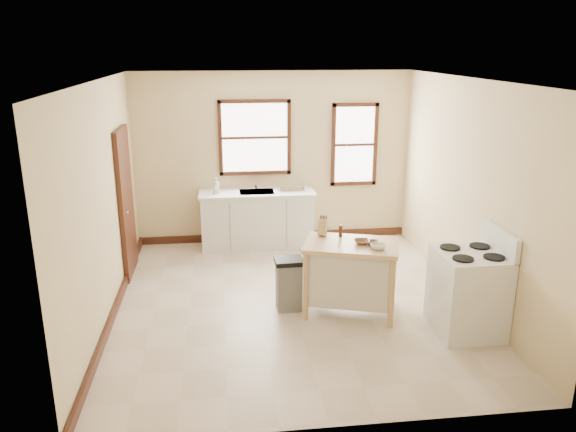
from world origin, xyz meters
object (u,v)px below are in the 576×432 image
object	(u,v)px
soap_bottle_b	(216,188)
dish_rack	(291,187)
bowl_b	(372,243)
knife_block	(323,228)
trash_bin	(289,284)
bowl_c	(378,247)
pepper_grinder	(341,231)
bowl_a	(362,242)
gas_stove	(469,281)
soap_bottle_a	(216,186)
kitchen_island	(350,278)

from	to	relation	value
soap_bottle_b	dish_rack	size ratio (longest dim) A/B	0.42
dish_rack	bowl_b	size ratio (longest dim) A/B	2.62
knife_block	trash_bin	bearing A→B (deg)	-138.50
soap_bottle_b	bowl_c	distance (m)	3.34
knife_block	soap_bottle_b	bearing A→B (deg)	144.91
pepper_grinder	bowl_a	size ratio (longest dim) A/B	0.78
dish_rack	gas_stove	xyz separation A→B (m)	(1.62, -3.20, -0.36)
trash_bin	gas_stove	distance (m)	2.14
soap_bottle_a	soap_bottle_b	world-z (taller)	soap_bottle_a
kitchen_island	bowl_a	size ratio (longest dim) A/B	5.77
knife_block	pepper_grinder	xyz separation A→B (m)	(0.21, -0.07, -0.02)
soap_bottle_b	kitchen_island	world-z (taller)	soap_bottle_b
knife_block	dish_rack	bearing A→B (deg)	116.78
bowl_b	soap_bottle_a	bearing A→B (deg)	125.22
knife_block	pepper_grinder	world-z (taller)	knife_block
soap_bottle_a	gas_stove	distance (m)	4.26
dish_rack	trash_bin	size ratio (longest dim) A/B	0.64
kitchen_island	bowl_b	world-z (taller)	bowl_b
bowl_a	bowl_b	xyz separation A→B (m)	(0.12, -0.04, -0.00)
soap_bottle_a	kitchen_island	size ratio (longest dim) A/B	0.23
dish_rack	bowl_c	world-z (taller)	dish_rack
pepper_grinder	bowl_b	world-z (taller)	pepper_grinder
soap_bottle_a	bowl_a	xyz separation A→B (m)	(1.72, -2.57, -0.11)
soap_bottle_b	kitchen_island	xyz separation A→B (m)	(1.61, -2.53, -0.56)
soap_bottle_b	gas_stove	xyz separation A→B (m)	(2.83, -3.16, -0.40)
knife_block	bowl_a	world-z (taller)	knife_block
soap_bottle_b	pepper_grinder	distance (m)	2.75
dish_rack	kitchen_island	world-z (taller)	dish_rack
soap_bottle_a	knife_block	xyz separation A→B (m)	(1.31, -2.21, -0.04)
pepper_grinder	gas_stove	distance (m)	1.61
soap_bottle_a	trash_bin	world-z (taller)	soap_bottle_a
knife_block	bowl_b	bearing A→B (deg)	-12.63
soap_bottle_a	soap_bottle_b	distance (m)	0.03
soap_bottle_b	dish_rack	world-z (taller)	soap_bottle_b
soap_bottle_b	bowl_b	size ratio (longest dim) A/B	1.12
soap_bottle_a	bowl_b	world-z (taller)	soap_bottle_a
dish_rack	pepper_grinder	distance (m)	2.35
soap_bottle_b	bowl_b	xyz separation A→B (m)	(1.85, -2.61, -0.08)
soap_bottle_a	bowl_c	world-z (taller)	soap_bottle_a
kitchen_island	bowl_c	size ratio (longest dim) A/B	6.03
soap_bottle_a	bowl_b	xyz separation A→B (m)	(1.84, -2.61, -0.12)
kitchen_island	trash_bin	size ratio (longest dim) A/B	1.66
dish_rack	knife_block	xyz separation A→B (m)	(0.10, -2.26, 0.03)
soap_bottle_a	knife_block	size ratio (longest dim) A/B	1.25
dish_rack	pepper_grinder	bearing A→B (deg)	-106.75
soap_bottle_b	pepper_grinder	xyz separation A→B (m)	(1.53, -2.28, -0.03)
kitchen_island	gas_stove	size ratio (longest dim) A/B	0.90
soap_bottle_b	bowl_b	world-z (taller)	soap_bottle_b
knife_block	bowl_c	distance (m)	0.79
kitchen_island	bowl_a	bearing A→B (deg)	0.98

